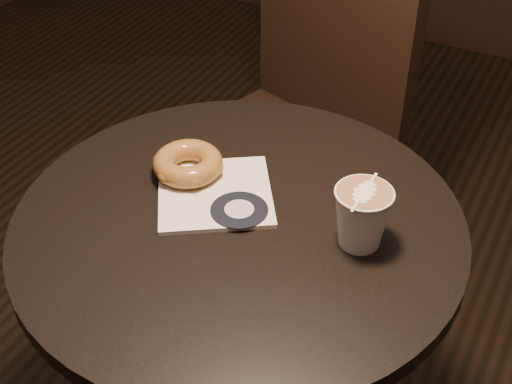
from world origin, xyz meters
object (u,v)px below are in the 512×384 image
cafe_table (240,306)px  latte_cup (362,218)px  doughnut (188,163)px  pastry_bag (215,194)px  chair (304,95)px

cafe_table → latte_cup: 0.31m
doughnut → latte_cup: 0.31m
cafe_table → latte_cup: bearing=10.2°
doughnut → pastry_bag: bearing=-20.6°
cafe_table → latte_cup: (0.18, 0.03, 0.25)m
pastry_bag → chair: bearing=66.2°
cafe_table → chair: (-0.15, 0.59, 0.06)m
chair → latte_cup: 0.68m
doughnut → latte_cup: bearing=-4.0°
cafe_table → chair: bearing=104.4°
cafe_table → chair: 0.62m
latte_cup → doughnut: bearing=176.0°
cafe_table → pastry_bag: size_ratio=4.19×
pastry_bag → doughnut: size_ratio=1.55×
latte_cup → chair: bearing=121.1°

